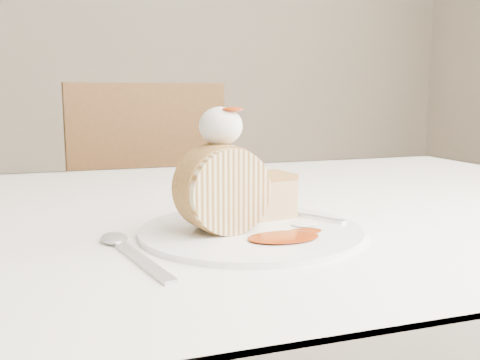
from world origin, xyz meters
name	(u,v)px	position (x,y,z in m)	size (l,w,h in m)	color
table	(232,263)	(0.00, 0.20, 0.66)	(1.40, 0.90, 0.75)	white
chair_far	(141,218)	(-0.02, 1.06, 0.54)	(0.49, 0.49, 0.94)	brown
plate	(251,231)	(-0.03, 0.03, 0.75)	(0.26, 0.26, 0.01)	white
roulade_slice	(222,189)	(-0.06, 0.03, 0.81)	(0.10, 0.10, 0.05)	beige
cake_chunk	(267,198)	(0.01, 0.09, 0.78)	(0.06, 0.05, 0.05)	#AD7941
whipped_cream	(221,126)	(-0.06, 0.05, 0.88)	(0.05, 0.05, 0.04)	white
caramel_drizzle	(233,104)	(-0.05, 0.04, 0.90)	(0.03, 0.02, 0.01)	#8D2905
caramel_pool	(283,237)	(-0.01, -0.02, 0.76)	(0.08, 0.05, 0.00)	#8D2905
fork	(305,216)	(0.06, 0.07, 0.76)	(0.02, 0.16, 0.00)	silver
spoon	(143,261)	(-0.17, -0.04, 0.75)	(0.03, 0.17, 0.00)	silver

